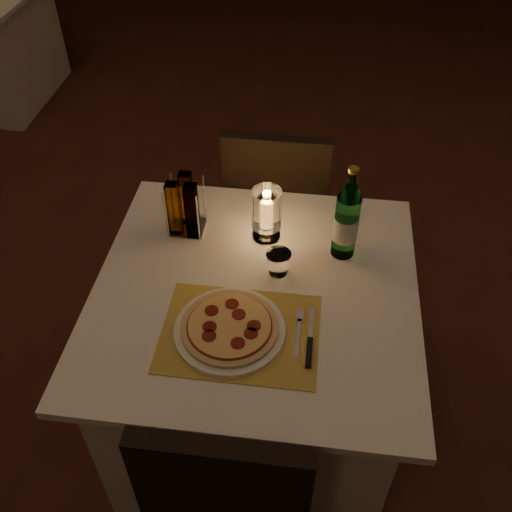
# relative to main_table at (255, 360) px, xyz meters

# --- Properties ---
(floor) EXTENTS (8.00, 10.00, 0.02)m
(floor) POSITION_rel_main_table_xyz_m (-0.24, 0.28, -0.38)
(floor) COLOR #4D2318
(floor) RESTS_ON ground
(main_table) EXTENTS (1.00, 1.00, 0.74)m
(main_table) POSITION_rel_main_table_xyz_m (0.00, 0.00, 0.00)
(main_table) COLOR white
(main_table) RESTS_ON ground
(chair_far) EXTENTS (0.42, 0.42, 0.90)m
(chair_far) POSITION_rel_main_table_xyz_m (0.00, 0.71, 0.18)
(chair_far) COLOR black
(chair_far) RESTS_ON ground
(placemat) EXTENTS (0.45, 0.34, 0.00)m
(placemat) POSITION_rel_main_table_xyz_m (-0.02, -0.18, 0.37)
(placemat) COLOR gold
(placemat) RESTS_ON main_table
(plate) EXTENTS (0.32, 0.32, 0.01)m
(plate) POSITION_rel_main_table_xyz_m (-0.05, -0.18, 0.38)
(plate) COLOR white
(plate) RESTS_ON placemat
(pizza) EXTENTS (0.28, 0.28, 0.02)m
(pizza) POSITION_rel_main_table_xyz_m (-0.05, -0.18, 0.39)
(pizza) COLOR #D8B77F
(pizza) RESTS_ON plate
(fork) EXTENTS (0.02, 0.18, 0.00)m
(fork) POSITION_rel_main_table_xyz_m (0.14, -0.15, 0.37)
(fork) COLOR silver
(fork) RESTS_ON placemat
(knife) EXTENTS (0.02, 0.22, 0.01)m
(knife) POSITION_rel_main_table_xyz_m (0.18, -0.21, 0.37)
(knife) COLOR black
(knife) RESTS_ON placemat
(tumbler) EXTENTS (0.08, 0.08, 0.08)m
(tumbler) POSITION_rel_main_table_xyz_m (0.06, 0.08, 0.41)
(tumbler) COLOR white
(tumbler) RESTS_ON main_table
(water_bottle) EXTENTS (0.08, 0.08, 0.33)m
(water_bottle) POSITION_rel_main_table_xyz_m (0.26, 0.20, 0.50)
(water_bottle) COLOR #5BA96C
(water_bottle) RESTS_ON main_table
(hurricane_candle) EXTENTS (0.10, 0.10, 0.19)m
(hurricane_candle) POSITION_rel_main_table_xyz_m (0.01, 0.25, 0.48)
(hurricane_candle) COLOR white
(hurricane_candle) RESTS_ON main_table
(cruet_caddy) EXTENTS (0.12, 0.12, 0.21)m
(cruet_caddy) POSITION_rel_main_table_xyz_m (-0.27, 0.25, 0.46)
(cruet_caddy) COLOR white
(cruet_caddy) RESTS_ON main_table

